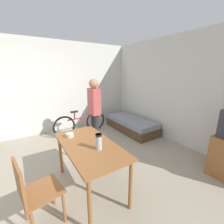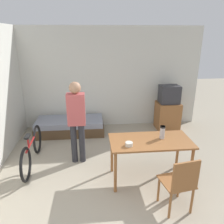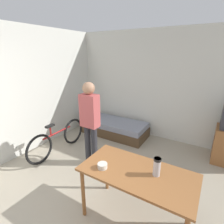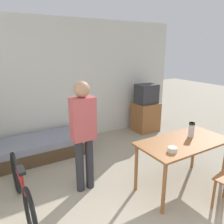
# 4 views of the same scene
# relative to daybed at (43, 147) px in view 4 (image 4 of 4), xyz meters

# --- Properties ---
(wall_back) EXTENTS (5.33, 0.06, 2.70)m
(wall_back) POSITION_rel_daybed_xyz_m (0.93, 0.50, 1.16)
(wall_back) COLOR silver
(wall_back) RESTS_ON ground_plane
(daybed) EXTENTS (1.76, 0.79, 0.39)m
(daybed) POSITION_rel_daybed_xyz_m (0.00, 0.00, 0.00)
(daybed) COLOR #4C3823
(daybed) RESTS_ON ground_plane
(tv) EXTENTS (0.60, 0.52, 1.21)m
(tv) POSITION_rel_daybed_xyz_m (2.66, 0.06, 0.36)
(tv) COLOR brown
(tv) RESTS_ON ground_plane
(dining_table) EXTENTS (1.39, 0.70, 0.77)m
(dining_table) POSITION_rel_daybed_xyz_m (1.57, -2.12, 0.49)
(dining_table) COLOR brown
(dining_table) RESTS_ON ground_plane
(bicycle) EXTENTS (0.08, 1.61, 0.72)m
(bicycle) POSITION_rel_daybed_xyz_m (-0.61, -1.45, 0.13)
(bicycle) COLOR black
(bicycle) RESTS_ON ground_plane
(person_standing) EXTENTS (0.34, 0.22, 1.66)m
(person_standing) POSITION_rel_daybed_xyz_m (0.29, -1.41, 0.78)
(person_standing) COLOR #28282D
(person_standing) RESTS_ON ground_plane
(thermos_flask) EXTENTS (0.09, 0.09, 0.23)m
(thermos_flask) POSITION_rel_daybed_xyz_m (1.78, -2.07, 0.71)
(thermos_flask) COLOR #B7B7BC
(thermos_flask) RESTS_ON dining_table
(mate_bowl) EXTENTS (0.12, 0.12, 0.06)m
(mate_bowl) POSITION_rel_daybed_xyz_m (1.17, -2.29, 0.61)
(mate_bowl) COLOR beige
(mate_bowl) RESTS_ON dining_table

